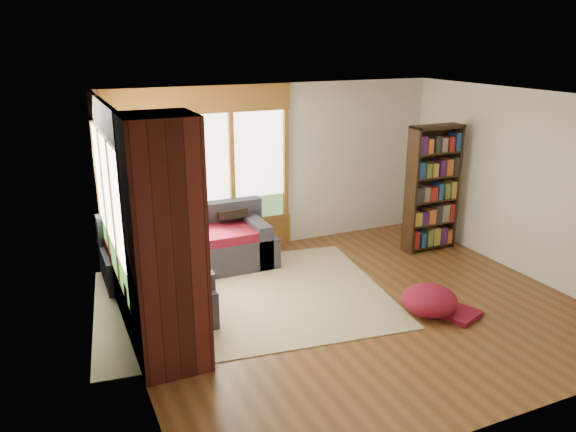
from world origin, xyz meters
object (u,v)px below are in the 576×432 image
object	(u,v)px
sectional_sofa	(170,261)
pouf	(430,299)
bookshelf	(432,189)
area_rug	(243,298)
brick_chimney	(166,247)
dog_brindle	(159,250)
dog_tan	(171,224)

from	to	relation	value
sectional_sofa	pouf	bearing A→B (deg)	-41.14
sectional_sofa	bookshelf	size ratio (longest dim) A/B	1.10
sectional_sofa	area_rug	size ratio (longest dim) A/B	0.59
sectional_sofa	bookshelf	world-z (taller)	bookshelf
brick_chimney	area_rug	world-z (taller)	brick_chimney
brick_chimney	area_rug	size ratio (longest dim) A/B	0.70
brick_chimney	dog_brindle	world-z (taller)	brick_chimney
area_rug	pouf	size ratio (longest dim) A/B	5.47
bookshelf	dog_brindle	distance (m)	4.37
brick_chimney	dog_tan	distance (m)	2.25
brick_chimney	dog_tan	xyz separation A→B (m)	(0.51, 2.13, -0.48)
bookshelf	area_rug	bearing A→B (deg)	-171.49
brick_chimney	dog_tan	size ratio (longest dim) A/B	2.34
sectional_sofa	area_rug	world-z (taller)	sectional_sofa
pouf	brick_chimney	bearing A→B (deg)	175.95
brick_chimney	bookshelf	world-z (taller)	brick_chimney
area_rug	dog_tan	world-z (taller)	dog_tan
dog_tan	area_rug	bearing A→B (deg)	-101.60
bookshelf	dog_brindle	world-z (taller)	bookshelf
dog_tan	dog_brindle	xyz separation A→B (m)	(-0.33, -0.72, -0.09)
brick_chimney	pouf	xyz separation A→B (m)	(3.13, -0.22, -1.10)
brick_chimney	bookshelf	size ratio (longest dim) A/B	1.30
brick_chimney	dog_tan	bearing A→B (deg)	76.45
sectional_sofa	pouf	world-z (taller)	sectional_sofa
dog_brindle	pouf	bearing A→B (deg)	-148.30
brick_chimney	area_rug	bearing A→B (deg)	43.61
brick_chimney	sectional_sofa	bearing A→B (deg)	77.71
sectional_sofa	pouf	size ratio (longest dim) A/B	3.24
sectional_sofa	dog_brindle	world-z (taller)	dog_brindle
pouf	dog_brindle	bearing A→B (deg)	150.99
sectional_sofa	dog_brindle	distance (m)	0.81
brick_chimney	sectional_sofa	xyz separation A→B (m)	(0.45, 2.05, -1.00)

